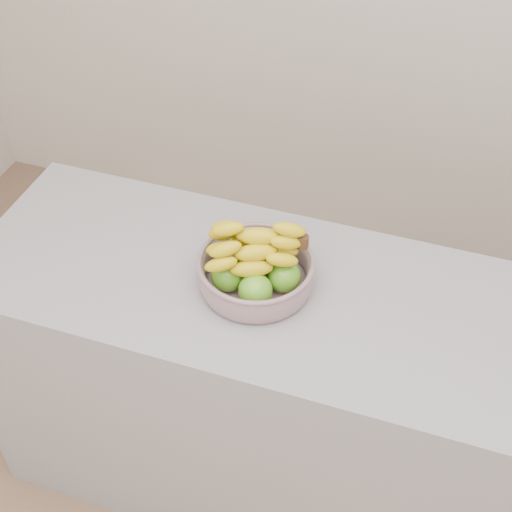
# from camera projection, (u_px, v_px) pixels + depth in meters

# --- Properties ---
(room_shell) EXTENTS (4.05, 4.05, 2.73)m
(room_shell) POSITION_uv_depth(u_px,v_px,m) (244.00, 253.00, 0.72)
(room_shell) COLOR beige
(room_shell) RESTS_ON ground
(counter) EXTENTS (2.00, 0.60, 0.90)m
(counter) POSITION_uv_depth(u_px,v_px,m) (330.00, 410.00, 2.08)
(counter) COLOR gray
(counter) RESTS_ON ground
(fruit_bowl) EXTENTS (0.30, 0.30, 0.19)m
(fruit_bowl) POSITION_uv_depth(u_px,v_px,m) (256.00, 268.00, 1.79)
(fruit_bowl) COLOR #96A8B4
(fruit_bowl) RESTS_ON counter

